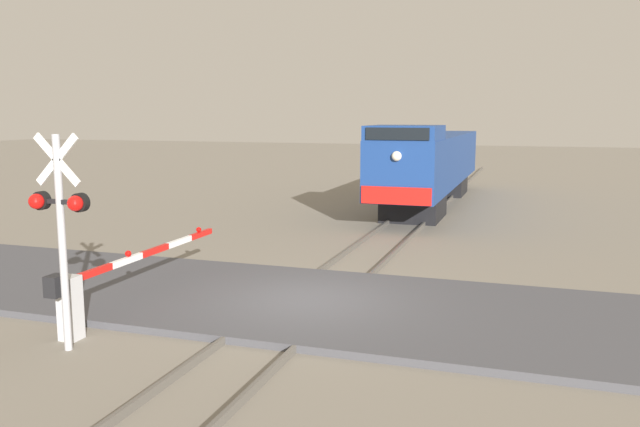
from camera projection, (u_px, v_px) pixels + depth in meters
ground_plane at (309, 306)px, 14.67m from camera, size 160.00×160.00×0.00m
rail_track_left at (280, 300)px, 14.88m from camera, size 0.08×80.00×0.15m
rail_track_right at (339, 306)px, 14.44m from camera, size 0.08×80.00×0.15m
road_surface at (309, 303)px, 14.66m from camera, size 36.00×5.67×0.15m
locomotive at (430, 163)px, 30.65m from camera, size 2.72×16.42×3.90m
crossing_signal at (60, 218)px, 11.56m from camera, size 1.18×0.33×3.99m
crossing_gate at (97, 286)px, 13.15m from camera, size 0.36×6.23×1.37m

